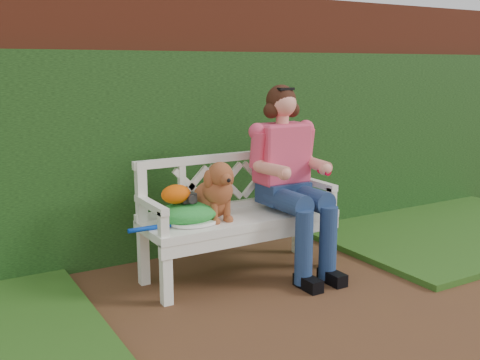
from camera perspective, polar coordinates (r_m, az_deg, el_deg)
ground at (r=3.67m, az=6.49°, el=-14.19°), size 60.00×60.00×0.00m
brick_wall at (r=4.97m, az=-6.54°, el=5.88°), size 10.00×0.30×2.20m
ivy_hedge at (r=4.81m, az=-5.40°, el=2.69°), size 10.00×0.18×1.70m
grass_right at (r=5.86m, az=20.15°, el=-4.62°), size 2.60×2.00×0.05m
garden_bench at (r=4.31m, az=-0.00°, el=-6.65°), size 1.61×0.69×0.48m
seated_woman at (r=4.38m, az=4.61°, el=0.11°), size 0.65×0.84×1.44m
dog at (r=4.10m, az=-2.71°, el=-0.92°), size 0.31×0.41×0.44m
tennis_racket at (r=4.01m, az=-5.15°, el=-4.25°), size 0.76×0.46×0.03m
green_bag at (r=4.04m, az=-5.28°, el=-3.28°), size 0.49×0.40×0.15m
camera_item at (r=3.99m, az=-5.26°, el=-1.81°), size 0.11×0.08×0.07m
baseball_glove at (r=3.96m, az=-6.52°, el=-1.44°), size 0.24×0.20×0.14m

